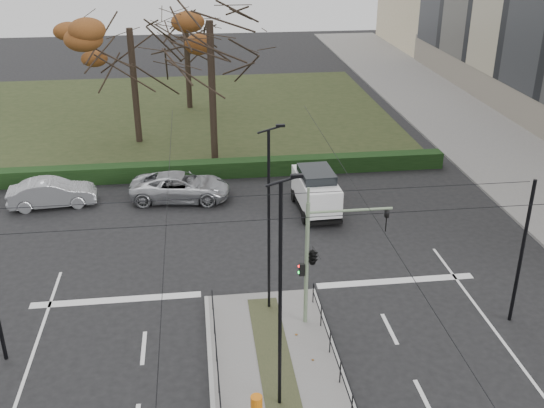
{
  "coord_description": "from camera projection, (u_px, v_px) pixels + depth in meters",
  "views": [
    {
      "loc": [
        -2.39,
        -17.65,
        14.65
      ],
      "look_at": [
        0.9,
        8.23,
        2.72
      ],
      "focal_mm": 42.0,
      "sensor_mm": 36.0,
      "label": 1
    }
  ],
  "objects": [
    {
      "name": "sidewalk_east",
      "position": [
        491.0,
        144.0,
        44.18
      ],
      "size": [
        8.0,
        90.0,
        0.14
      ],
      "primitive_type": "cube",
      "color": "#63615F",
      "rests_on": "ground"
    },
    {
      "name": "litter_bin",
      "position": [
        257.0,
        404.0,
        19.7
      ],
      "size": [
        0.38,
        0.38,
        0.96
      ],
      "color": "black",
      "rests_on": "median_island"
    },
    {
      "name": "ground",
      "position": [
        276.0,
        372.0,
        22.29
      ],
      "size": [
        140.0,
        140.0,
        0.0
      ],
      "primitive_type": "plane",
      "color": "black",
      "rests_on": "ground"
    },
    {
      "name": "parked_car_fourth",
      "position": [
        181.0,
        187.0,
        35.5
      ],
      "size": [
        5.77,
        3.14,
        1.53
      ],
      "primitive_type": "imported",
      "rotation": [
        0.0,
        0.0,
        1.46
      ],
      "color": "#9D9FA4",
      "rests_on": "ground"
    },
    {
      "name": "white_van",
      "position": [
        316.0,
        190.0,
        33.94
      ],
      "size": [
        2.17,
        4.47,
        2.37
      ],
      "color": "white",
      "rests_on": "ground"
    },
    {
      "name": "streetlamp_median_far",
      "position": [
        269.0,
        220.0,
        24.15
      ],
      "size": [
        0.64,
        0.13,
        7.69
      ],
      "color": "black",
      "rests_on": "median_island"
    },
    {
      "name": "streetlamp_median_near",
      "position": [
        281.0,
        297.0,
        19.03
      ],
      "size": [
        0.67,
        0.14,
        8.0
      ],
      "color": "black",
      "rests_on": "median_island"
    },
    {
      "name": "bare_tree_center",
      "position": [
        186.0,
        31.0,
        49.93
      ],
      "size": [
        5.71,
        5.71,
        8.86
      ],
      "color": "black",
      "rests_on": "park"
    },
    {
      "name": "bare_tree_near",
      "position": [
        210.0,
        32.0,
        37.92
      ],
      "size": [
        7.26,
        7.26,
        11.69
      ],
      "color": "black",
      "rests_on": "park"
    },
    {
      "name": "hedge",
      "position": [
        137.0,
        172.0,
        38.18
      ],
      "size": [
        38.0,
        1.0,
        1.0
      ],
      "primitive_type": "cube",
      "color": "black",
      "rests_on": "ground"
    },
    {
      "name": "catenary",
      "position": [
        270.0,
        265.0,
        22.33
      ],
      "size": [
        20.0,
        34.0,
        6.0
      ],
      "color": "black",
      "rests_on": "ground"
    },
    {
      "name": "traffic_light",
      "position": [
        315.0,
        254.0,
        23.65
      ],
      "size": [
        3.46,
        1.98,
        5.1
      ],
      "color": "gray",
      "rests_on": "median_island"
    },
    {
      "name": "median_railing",
      "position": [
        288.0,
        402.0,
        19.54
      ],
      "size": [
        4.14,
        13.24,
        0.92
      ],
      "color": "black",
      "rests_on": "median_island"
    },
    {
      "name": "parked_car_second",
      "position": [
        52.0,
        193.0,
        34.71
      ],
      "size": [
        4.8,
        2.1,
        1.53
      ],
      "primitive_type": "imported",
      "rotation": [
        0.0,
        0.0,
        1.68
      ],
      "color": "#9D9FA4",
      "rests_on": "ground"
    },
    {
      "name": "rust_tree",
      "position": [
        129.0,
        28.0,
        41.46
      ],
      "size": [
        8.86,
        8.86,
        10.21
      ],
      "color": "black",
      "rests_on": "park"
    },
    {
      "name": "park",
      "position": [
        148.0,
        116.0,
        50.45
      ],
      "size": [
        38.0,
        26.0,
        0.1
      ],
      "primitive_type": "cube",
      "color": "#263018",
      "rests_on": "ground"
    }
  ]
}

